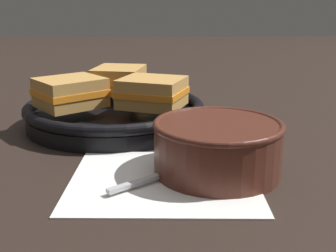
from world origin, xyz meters
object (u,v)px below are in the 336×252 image
(soup_bowl, at_px, (217,144))
(spoon, at_px, (191,166))
(skillet, at_px, (115,112))
(sandwich_far_left, at_px, (152,92))
(sandwich_near_right, at_px, (70,92))
(sandwich_near_left, at_px, (119,80))

(soup_bowl, bearing_deg, spoon, 172.52)
(skillet, xyz_separation_m, sandwich_far_left, (0.07, -0.04, 0.04))
(skillet, relative_size, sandwich_near_right, 3.01)
(spoon, xyz_separation_m, sandwich_near_left, (-0.11, 0.29, 0.06))
(sandwich_near_left, bearing_deg, sandwich_near_right, -121.67)
(skillet, bearing_deg, sandwich_near_right, -150.04)
(skillet, xyz_separation_m, sandwich_near_right, (-0.07, -0.04, 0.04))
(spoon, distance_m, skillet, 0.24)
(soup_bowl, relative_size, skillet, 0.40)
(spoon, height_order, sandwich_far_left, sandwich_far_left)
(skillet, bearing_deg, sandwich_far_left, -32.38)
(sandwich_near_left, relative_size, sandwich_far_left, 0.92)
(skillet, bearing_deg, spoon, -61.93)
(skillet, distance_m, sandwich_near_right, 0.09)
(spoon, height_order, sandwich_near_right, sandwich_near_right)
(soup_bowl, distance_m, sandwich_near_left, 0.32)
(spoon, relative_size, sandwich_far_left, 1.19)
(sandwich_near_left, bearing_deg, spoon, -68.96)
(skillet, height_order, sandwich_near_left, sandwich_near_left)
(spoon, xyz_separation_m, sandwich_far_left, (-0.05, 0.17, 0.06))
(sandwich_near_left, xyz_separation_m, sandwich_far_left, (0.06, -0.12, 0.00))
(spoon, bearing_deg, skillet, 81.24)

